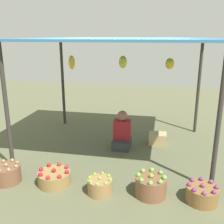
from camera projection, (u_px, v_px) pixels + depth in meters
name	position (u px, v px, depth m)	size (l,w,h in m)	color
ground_plane	(118.00, 147.00, 5.49)	(14.00, 14.00, 0.00)	#5E5F43
market_stall_structure	(119.00, 46.00, 4.91)	(3.60, 2.79, 2.19)	#38332D
vendor_person	(122.00, 134.00, 5.40)	(0.36, 0.44, 0.78)	#34383F
basket_potatoes	(7.00, 174.00, 4.16)	(0.42, 0.42, 0.32)	brown
basket_red_apples	(54.00, 177.00, 4.11)	(0.51, 0.51, 0.27)	olive
basket_limes	(100.00, 186.00, 3.86)	(0.37, 0.37, 0.27)	#9C7648
basket_green_apples	(151.00, 186.00, 3.80)	(0.45, 0.45, 0.35)	brown
basket_purple_onions	(202.00, 194.00, 3.67)	(0.44, 0.44, 0.29)	brown
wooden_crate_near_vendor	(158.00, 139.00, 5.62)	(0.36, 0.30, 0.24)	tan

